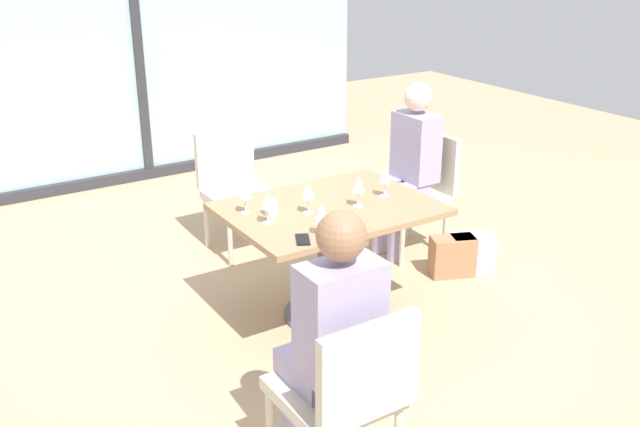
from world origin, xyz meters
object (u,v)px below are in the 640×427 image
chair_front_left (346,388)px  wine_glass_2 (267,201)px  person_front_left (332,334)px  handbag_0 (471,254)px  person_far_right (409,162)px  coffee_cup (271,208)px  chair_near_window (235,184)px  handbag_2 (452,256)px  chair_far_right (419,186)px  wine_glass_3 (308,191)px  wine_glass_5 (385,176)px  cell_phone_on_table (303,239)px  wine_glass_0 (245,191)px  wine_glass_1 (322,212)px  wine_glass_4 (358,185)px  dining_table_main (329,236)px

chair_front_left → wine_glass_2: wine_glass_2 is taller
person_front_left → handbag_0: person_front_left is taller
person_far_right → coffee_cup: 1.43m
chair_near_window → person_front_left: person_front_left is taller
chair_front_left → handbag_2: (1.78, 1.28, -0.36)m
chair_far_right → chair_near_window: size_ratio=1.00×
wine_glass_3 → coffee_cup: size_ratio=2.06×
wine_glass_5 → wine_glass_2: bearing=179.9°
wine_glass_2 → cell_phone_on_table: bearing=-82.2°
chair_far_right → wine_glass_5: wine_glass_5 is taller
wine_glass_0 → handbag_2: bearing=-5.9°
chair_front_left → wine_glass_1: wine_glass_1 is taller
person_far_right → wine_glass_4: size_ratio=6.81×
dining_table_main → handbag_0: size_ratio=4.03×
wine_glass_3 → wine_glass_4: bearing=-11.4°
chair_far_right → dining_table_main: bearing=-155.9°
chair_near_window → wine_glass_3: wine_glass_3 is taller
wine_glass_0 → wine_glass_1: same height
dining_table_main → person_far_right: 1.14m
chair_far_right → wine_glass_0: size_ratio=4.70×
wine_glass_1 → wine_glass_5: bearing=24.8°
chair_far_right → person_front_left: size_ratio=0.69×
chair_near_window → wine_glass_5: 1.41m
dining_table_main → wine_glass_1: 0.54m
wine_glass_1 → person_far_right: bearing=33.3°
chair_near_window → wine_glass_5: (0.38, -1.31, 0.37)m
chair_near_window → wine_glass_2: 1.42m
chair_near_window → wine_glass_1: bearing=-99.5°
dining_table_main → person_far_right: (1.01, 0.50, 0.16)m
person_far_right → wine_glass_2: size_ratio=6.81×
chair_front_left → wine_glass_3: wine_glass_3 is taller
coffee_cup → dining_table_main: bearing=-9.8°
person_front_left → wine_glass_5: (1.12, 1.12, 0.16)m
wine_glass_2 → chair_front_left: bearing=-104.4°
dining_table_main → wine_glass_4: wine_glass_4 is taller
wine_glass_1 → wine_glass_5: 0.71m
chair_far_right → handbag_2: 0.61m
chair_near_window → wine_glass_3: 1.36m
wine_glass_0 → coffee_cup: bearing=-44.9°
cell_phone_on_table → wine_glass_2: bearing=124.7°
wine_glass_1 → wine_glass_5: same height
person_far_right → wine_glass_4: person_far_right is taller
cell_phone_on_table → handbag_0: 1.70m
dining_table_main → wine_glass_3: wine_glass_3 is taller
chair_near_window → handbag_2: chair_near_window is taller
chair_near_window → wine_glass_5: wine_glass_5 is taller
chair_front_left → handbag_2: bearing=35.8°
person_front_left → wine_glass_2: 1.18m
wine_glass_3 → cell_phone_on_table: (-0.23, -0.31, -0.13)m
cell_phone_on_table → wine_glass_3: bearing=80.7°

